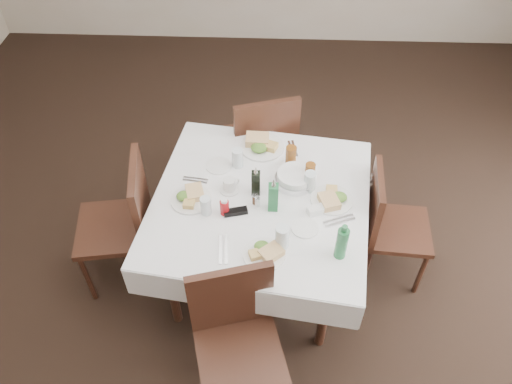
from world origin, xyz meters
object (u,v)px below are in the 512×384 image
(bread_basket, at_px, (295,178))
(water_e, at_px, (310,182))
(water_w, at_px, (206,206))
(oil_cruet_dark, at_px, (256,182))
(chair_north, at_px, (262,141))
(chair_south, at_px, (236,333))
(ketchup_bottle, at_px, (224,207))
(green_bottle, at_px, (342,243))
(coffee_mug, at_px, (230,185))
(oil_cruet_green, at_px, (273,196))
(water_n, at_px, (238,158))
(water_s, at_px, (282,236))
(chair_west, at_px, (126,218))
(chair_east, at_px, (387,221))
(dining_table, at_px, (260,208))

(bread_basket, bearing_deg, water_e, -31.17)
(water_w, height_order, oil_cruet_dark, oil_cruet_dark)
(chair_north, bearing_deg, water_w, -108.54)
(chair_south, bearing_deg, chair_north, 86.76)
(ketchup_bottle, xyz_separation_m, green_bottle, (0.65, -0.28, 0.05))
(chair_north, distance_m, water_e, 0.80)
(chair_north, relative_size, chair_south, 1.04)
(water_e, relative_size, coffee_mug, 1.08)
(chair_south, distance_m, oil_cruet_green, 0.79)
(chair_south, height_order, oil_cruet_dark, oil_cruet_dark)
(water_n, bearing_deg, chair_north, 73.46)
(water_s, relative_size, water_e, 1.07)
(oil_cruet_green, bearing_deg, oil_cruet_dark, 130.68)
(chair_north, bearing_deg, chair_south, -93.24)
(water_w, height_order, coffee_mug, water_w)
(water_s, relative_size, ketchup_bottle, 1.24)
(water_n, distance_m, coffee_mug, 0.23)
(chair_south, height_order, chair_west, chair_west)
(chair_east, height_order, ketchup_bottle, chair_east)
(ketchup_bottle, bearing_deg, oil_cruet_dark, 44.70)
(bread_basket, bearing_deg, dining_table, -145.02)
(chair_east, xyz_separation_m, coffee_mug, (-1.01, -0.02, 0.30))
(oil_cruet_dark, bearing_deg, chair_north, 88.59)
(water_e, bearing_deg, water_n, 156.75)
(water_n, bearing_deg, chair_west, -156.71)
(chair_west, bearing_deg, green_bottle, -16.72)
(ketchup_bottle, bearing_deg, chair_east, 11.41)
(water_s, distance_m, oil_cruet_green, 0.28)
(water_s, bearing_deg, chair_north, 97.28)
(chair_east, height_order, water_w, chair_east)
(oil_cruet_dark, bearing_deg, dining_table, -56.84)
(water_w, bearing_deg, water_s, -26.38)
(dining_table, bearing_deg, coffee_mug, 161.50)
(oil_cruet_dark, bearing_deg, water_s, -67.78)
(chair_east, distance_m, green_bottle, 0.72)
(chair_east, xyz_separation_m, water_n, (-0.98, 0.21, 0.32))
(chair_east, distance_m, bread_basket, 0.68)
(chair_east, relative_size, water_n, 6.73)
(water_n, distance_m, ketchup_bottle, 0.42)
(chair_east, bearing_deg, bread_basket, 173.98)
(water_e, relative_size, oil_cruet_dark, 0.63)
(chair_west, bearing_deg, chair_east, 3.27)
(chair_south, height_order, water_e, chair_south)
(chair_north, distance_m, green_bottle, 1.30)
(coffee_mug, relative_size, green_bottle, 0.51)
(dining_table, distance_m, chair_north, 0.78)
(chair_north, distance_m, water_s, 1.16)
(water_e, relative_size, ketchup_bottle, 1.16)
(oil_cruet_dark, height_order, oil_cruet_green, oil_cruet_green)
(chair_north, height_order, bread_basket, chair_north)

